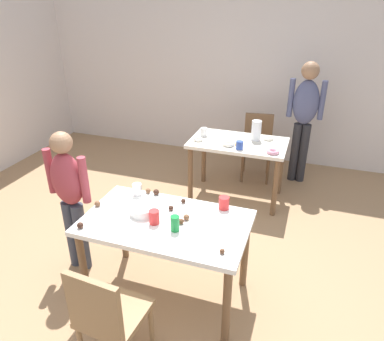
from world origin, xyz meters
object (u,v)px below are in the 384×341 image
Objects in this scene: chair_near_table at (107,314)px; soda_can at (175,223)px; chair_far_table at (257,142)px; mixing_bowl at (143,210)px; person_adult_far at (305,112)px; dining_table_near at (166,231)px; pitcher_far at (256,130)px; dining_table_far at (238,150)px; person_girl_near at (70,192)px.

chair_near_table is 7.13× the size of soda_can.
mixing_bowl is (-0.50, -2.47, 0.29)m from chair_far_table.
person_adult_far is at bearing 74.36° from soda_can.
dining_table_near is 5.43× the size of pitcher_far.
dining_table_near is at bearing 140.37° from soda_can.
person_adult_far is 6.75× the size of pitcher_far.
chair_near_table is 3.28m from chair_far_table.
dining_table_near is 1.98m from pitcher_far.
soda_can is (0.12, -0.10, 0.16)m from dining_table_near.
person_adult_far is at bearing 67.06° from mixing_bowl.
chair_far_table is at bearing 95.55° from pitcher_far.
dining_table_far is 0.71m from chair_far_table.
dining_table_near is 2.70m from person_adult_far.
dining_table_near is 0.22m from soda_can.
chair_near_table is at bearing -96.92° from chair_far_table.
chair_near_table is 0.55× the size of person_adult_far.
mixing_bowl is at bearing -101.90° from dining_table_far.
person_girl_near is (-0.92, 0.07, 0.14)m from dining_table_near.
person_adult_far reaches higher than pitcher_far.
soda_can is at bearing -9.19° from person_girl_near.
dining_table_far is at bearing 57.90° from person_girl_near.
mixing_bowl is at bearing -101.54° from chair_far_table.
soda_can is at bearing -22.05° from mixing_bowl.
chair_near_table is at bearing -99.51° from pitcher_far.
soda_can reaches higher than chair_near_table.
dining_table_far is 0.85× the size of person_girl_near.
dining_table_near is 6.02× the size of mixing_bowl.
dining_table_near is 2.52m from chair_far_table.
pitcher_far reaches higher than mixing_bowl.
mixing_bowl is at bearing 157.95° from soda_can.
dining_table_far is at bearing -133.28° from person_adult_far.
person_adult_far is (0.56, 0.04, 0.47)m from chair_far_table.
dining_table_near is 1.13× the size of dining_table_far.
chair_far_table is at bearing 79.42° from dining_table_far.
dining_table_far is 5.32× the size of mixing_bowl.
chair_near_table is at bearing -82.18° from mixing_bowl.
person_adult_far reaches higher than soda_can.
chair_far_table is 3.68× the size of pitcher_far.
person_girl_near is at bearing -125.76° from person_adult_far.
chair_far_table is at bearing -175.85° from person_adult_far.
chair_far_table is 0.65× the size of person_girl_near.
person_adult_far reaches higher than chair_far_table.
dining_table_far is 9.30× the size of soda_can.
mixing_bowl is 0.35m from soda_can.
person_adult_far is 7.48× the size of mixing_bowl.
chair_near_table and chair_far_table have the same top height.
person_adult_far is 2.73m from mixing_bowl.
dining_table_near is at bearing -108.62° from person_adult_far.
dining_table_near is at bearing -4.39° from person_girl_near.
soda_can is at bearing -96.63° from pitcher_far.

